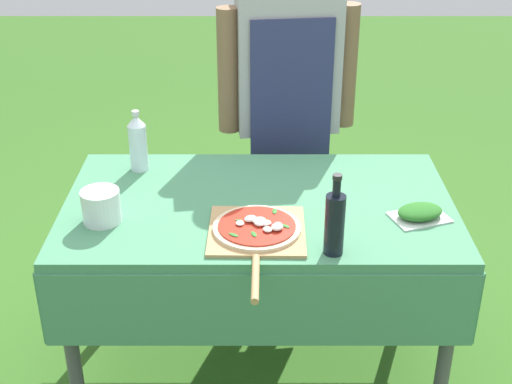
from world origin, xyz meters
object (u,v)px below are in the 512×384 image
water_bottle (136,142)px  prep_table (257,225)px  herb_container (418,212)px  person_cook (285,97)px  mixing_tub (99,207)px  oil_bottle (333,222)px  pizza_on_peel (255,231)px

water_bottle → prep_table: bearing=-30.0°
herb_container → person_cook: bearing=118.6°
prep_table → water_bottle: 0.59m
herb_container → mixing_tub: (-1.10, -0.02, 0.04)m
person_cook → oil_bottle: size_ratio=5.80×
mixing_tub → prep_table: bearing=14.5°
person_cook → water_bottle: (-0.60, -0.40, -0.04)m
water_bottle → person_cook: bearing=33.8°
herb_container → water_bottle: bearing=159.2°
prep_table → oil_bottle: oil_bottle is taller
water_bottle → mixing_tub: (-0.07, -0.41, -0.06)m
pizza_on_peel → oil_bottle: bearing=-23.7°
oil_bottle → water_bottle: (-0.71, 0.61, 0.01)m
person_cook → herb_container: 0.91m
oil_bottle → prep_table: bearing=124.7°
oil_bottle → mixing_tub: size_ratio=2.08×
pizza_on_peel → water_bottle: size_ratio=2.27×
oil_bottle → mixing_tub: 0.81m
prep_table → herb_container: herb_container is taller
mixing_tub → person_cook: bearing=50.6°
water_bottle → mixing_tub: size_ratio=1.85×
person_cook → mixing_tub: bearing=43.1°
prep_table → oil_bottle: bearing=-55.3°
oil_bottle → mixing_tub: bearing=165.5°
pizza_on_peel → herb_container: size_ratio=2.47×
mixing_tub → pizza_on_peel: bearing=-9.5°
oil_bottle → water_bottle: bearing=139.1°
mixing_tub → herb_container: bearing=1.1°
pizza_on_peel → water_bottle: 0.69m
prep_table → pizza_on_peel: pizza_on_peel is taller
person_cook → water_bottle: bearing=26.3°
herb_container → mixing_tub: size_ratio=1.70×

